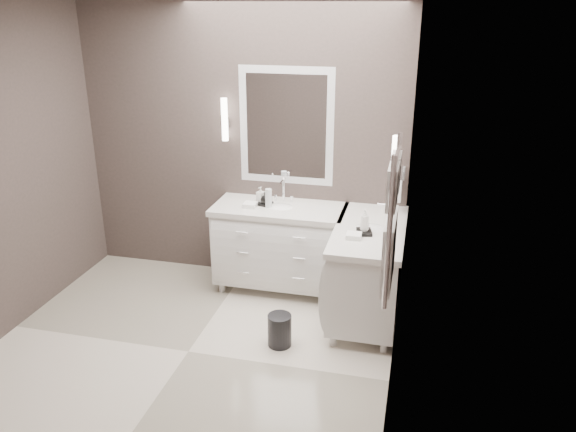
% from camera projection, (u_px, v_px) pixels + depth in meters
% --- Properties ---
extents(floor, '(3.20, 3.00, 0.01)m').
position_uv_depth(floor, '(188.00, 352.00, 4.52)').
color(floor, '#EFE4D1').
rests_on(floor, ground).
extents(wall_back, '(3.20, 0.01, 2.70)m').
position_uv_depth(wall_back, '(241.00, 144.00, 5.40)').
color(wall_back, '#443936').
rests_on(wall_back, floor).
extents(wall_front, '(3.20, 0.01, 2.70)m').
position_uv_depth(wall_front, '(45.00, 291.00, 2.67)').
color(wall_front, '#443936').
rests_on(wall_front, floor).
extents(wall_right, '(0.01, 3.00, 2.70)m').
position_uv_depth(wall_right, '(403.00, 211.00, 3.68)').
color(wall_right, '#443936').
rests_on(wall_right, floor).
extents(vanity_back, '(1.24, 0.59, 0.97)m').
position_uv_depth(vanity_back, '(280.00, 242.00, 5.36)').
color(vanity_back, white).
rests_on(vanity_back, floor).
extents(vanity_right, '(0.59, 1.24, 0.97)m').
position_uv_depth(vanity_right, '(368.00, 266.00, 4.87)').
color(vanity_right, white).
rests_on(vanity_right, floor).
extents(mirror_back, '(0.90, 0.02, 1.10)m').
position_uv_depth(mirror_back, '(286.00, 127.00, 5.22)').
color(mirror_back, white).
rests_on(mirror_back, wall_back).
extents(mirror_right, '(0.02, 0.90, 1.10)m').
position_uv_depth(mirror_right, '(408.00, 152.00, 4.34)').
color(mirror_right, white).
rests_on(mirror_right, wall_right).
extents(sconce_back, '(0.06, 0.06, 0.40)m').
position_uv_depth(sconce_back, '(225.00, 120.00, 5.27)').
color(sconce_back, white).
rests_on(sconce_back, wall_back).
extents(sconce_right, '(0.06, 0.06, 0.40)m').
position_uv_depth(sconce_right, '(395.00, 166.00, 3.81)').
color(sconce_right, white).
rests_on(sconce_right, wall_right).
extents(towel_bar_corner, '(0.03, 0.22, 0.30)m').
position_uv_depth(towel_bar_corner, '(400.00, 183.00, 5.02)').
color(towel_bar_corner, white).
rests_on(towel_bar_corner, wall_right).
extents(towel_ladder, '(0.06, 0.58, 0.90)m').
position_uv_depth(towel_ladder, '(391.00, 227.00, 3.32)').
color(towel_ladder, white).
rests_on(towel_ladder, wall_right).
extents(waste_bin, '(0.25, 0.25, 0.27)m').
position_uv_depth(waste_bin, '(280.00, 330.00, 4.56)').
color(waste_bin, black).
rests_on(waste_bin, floor).
extents(amenity_tray_back, '(0.18, 0.15, 0.02)m').
position_uv_depth(amenity_tray_back, '(263.00, 203.00, 5.27)').
color(amenity_tray_back, black).
rests_on(amenity_tray_back, vanity_back).
extents(amenity_tray_right, '(0.15, 0.18, 0.02)m').
position_uv_depth(amenity_tray_right, '(364.00, 232.00, 4.62)').
color(amenity_tray_right, black).
rests_on(amenity_tray_right, vanity_right).
extents(water_bottle, '(0.07, 0.07, 0.18)m').
position_uv_depth(water_bottle, '(269.00, 198.00, 5.18)').
color(water_bottle, silver).
rests_on(water_bottle, vanity_back).
extents(soap_bottle_a, '(0.08, 0.08, 0.14)m').
position_uv_depth(soap_bottle_a, '(261.00, 194.00, 5.27)').
color(soap_bottle_a, white).
rests_on(soap_bottle_a, amenity_tray_back).
extents(soap_bottle_b, '(0.10, 0.10, 0.11)m').
position_uv_depth(soap_bottle_b, '(265.00, 198.00, 5.22)').
color(soap_bottle_b, black).
rests_on(soap_bottle_b, amenity_tray_back).
extents(soap_bottle_c, '(0.08, 0.08, 0.19)m').
position_uv_depth(soap_bottle_c, '(365.00, 220.00, 4.58)').
color(soap_bottle_c, white).
rests_on(soap_bottle_c, amenity_tray_right).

